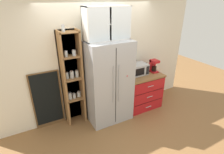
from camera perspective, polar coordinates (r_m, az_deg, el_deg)
name	(u,v)px	position (r m, az deg, el deg)	size (l,w,h in m)	color
ground_plane	(108,116)	(4.33, -1.18, -12.37)	(10.60, 10.60, 0.00)	olive
wall_back_cream	(100,60)	(4.05, -3.92, 5.36)	(4.91, 0.10, 2.55)	silver
refrigerator	(108,82)	(3.86, -1.31, -1.51)	(0.94, 0.72, 1.81)	#ADAFB5
pantry_shelf_column	(72,78)	(3.81, -12.79, -0.18)	(0.44, 0.31, 2.14)	brown
counter_cabinet	(141,90)	(4.55, 9.37, -4.15)	(0.91, 0.68, 0.88)	red
microwave	(138,69)	(4.28, 8.28, 2.49)	(0.44, 0.33, 0.26)	#ADAFB5
coffee_maker	(153,66)	(4.50, 13.17, 3.56)	(0.17, 0.20, 0.31)	red
mug_charcoal	(144,73)	(4.32, 10.10, 1.32)	(0.12, 0.09, 0.09)	#2D2D33
mug_sage	(142,72)	(4.35, 9.70, 1.55)	(0.11, 0.08, 0.09)	#8CA37F
bottle_green	(129,73)	(4.10, 5.56, 1.27)	(0.06, 0.06, 0.25)	#285B33
bottle_clear	(146,68)	(4.46, 10.95, 2.88)	(0.06, 0.06, 0.25)	silver
upper_cabinet	(106,23)	(3.55, -1.86, 16.84)	(0.90, 0.32, 0.63)	silver
chalkboard_menu	(47,100)	(3.96, -20.02, -6.91)	(0.60, 0.04, 1.26)	brown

